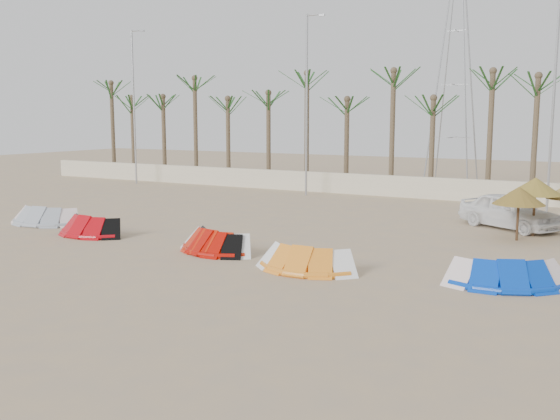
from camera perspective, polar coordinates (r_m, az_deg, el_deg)
The scene contains 16 objects.
ground at distance 19.27m, azimuth -8.83°, elevation -6.11°, with size 120.00×120.00×0.00m, color tan.
boundary_wall at distance 38.64m, azimuth 11.72°, elevation 2.08°, with size 60.00×0.30×1.30m, color beige.
palm_line at distance 39.69m, azimuth 13.57°, elevation 10.56°, with size 52.00×4.00×7.70m.
lamp_a at distance 46.86m, azimuth -13.18°, elevation 9.39°, with size 1.25×0.14×11.00m.
lamp_b at distance 38.83m, azimuth 2.49°, elevation 9.84°, with size 1.25×0.14×11.00m.
lamp_c at distance 34.82m, azimuth 23.80°, elevation 9.31°, with size 1.25×0.14×11.00m.
pylon at distance 44.18m, azimuth 15.30°, elevation 1.88°, with size 3.00×3.00×14.00m, color #A5A8AD, non-canonical shape.
kite_grey at distance 30.42m, azimuth -20.35°, elevation -0.39°, with size 3.69×1.98×0.90m.
kite_red_left at distance 27.01m, azimuth -16.63°, elevation -1.28°, with size 3.31×1.62×0.90m.
kite_red_mid at distance 22.81m, azimuth -5.90°, elevation -2.71°, with size 3.46×2.35×0.90m.
kite_red_right at distance 22.75m, azimuth -5.61°, elevation -2.73°, with size 3.34×1.91×0.90m.
kite_orange at distance 19.92m, azimuth 2.72°, elevation -4.30°, with size 3.31×1.61×0.90m.
kite_blue at distance 19.33m, azimuth 20.27°, elevation -5.22°, with size 3.85×2.67×0.90m.
parasol_left at distance 27.36m, azimuth 22.32°, elevation 2.03°, with size 2.11×2.11×2.41m.
parasol_mid at distance 26.14m, azimuth 21.01°, elevation 1.22°, with size 2.02×2.02×2.14m.
car at distance 28.98m, azimuth 20.22°, elevation -0.08°, with size 1.83×4.56×1.55m, color white.
Camera 1 is at (11.59, -14.62, 4.80)m, focal length 40.00 mm.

